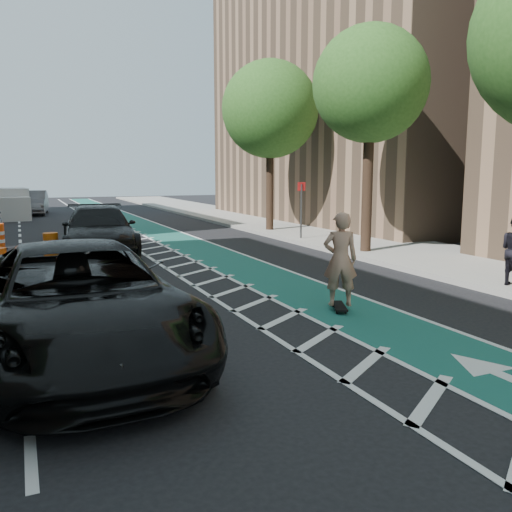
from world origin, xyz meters
TOP-DOWN VIEW (x-y plane):
  - ground at (0.00, 0.00)m, footprint 120.00×120.00m
  - bike_lane at (3.00, 10.00)m, footprint 2.00×90.00m
  - buffer_strip at (1.50, 10.00)m, footprint 1.40×90.00m
  - sidewalk_right at (9.50, 10.00)m, footprint 5.00×90.00m
  - curb_right at (7.05, 10.00)m, footprint 0.12×90.00m
  - building_right_far at (17.50, 20.00)m, footprint 14.00×22.00m
  - tree_r_c at (7.90, 8.00)m, footprint 4.20×4.20m
  - tree_r_d at (7.90, 16.00)m, footprint 4.20×4.20m
  - sign_post at (7.60, 12.00)m, footprint 0.35×0.08m
  - skateboard at (2.86, 1.52)m, footprint 0.57×0.88m
  - skateboarder at (2.86, 1.52)m, footprint 0.84×0.71m
  - suv_near at (-2.40, 0.66)m, footprint 3.23×6.55m
  - suv_far at (-0.65, 11.52)m, footprint 2.88×6.08m
  - car_grey at (-2.26, 32.50)m, footprint 2.26×5.17m
  - box_truck at (-3.64, 29.42)m, footprint 2.39×4.70m
  - barrel_b at (-2.24, 11.66)m, footprint 0.62×0.62m

SIDE VIEW (x-z plane):
  - ground at x=0.00m, z-range 0.00..0.00m
  - buffer_strip at x=1.50m, z-range 0.00..0.01m
  - bike_lane at x=3.00m, z-range 0.00..0.01m
  - sidewalk_right at x=9.50m, z-range 0.00..0.15m
  - curb_right at x=7.05m, z-range 0.00..0.16m
  - skateboard at x=2.86m, z-range 0.04..0.15m
  - barrel_b at x=-2.24m, z-range -0.02..0.82m
  - car_grey at x=-2.26m, z-range 0.00..1.65m
  - suv_far at x=-0.65m, z-range 0.00..1.71m
  - box_truck at x=-3.64m, z-range -0.07..1.82m
  - suv_near at x=-2.40m, z-range 0.00..1.79m
  - skateboarder at x=2.86m, z-range 0.12..2.07m
  - sign_post at x=7.60m, z-range 0.11..2.59m
  - tree_r_c at x=7.90m, z-range 1.82..9.72m
  - tree_r_d at x=7.90m, z-range 1.82..9.72m
  - building_right_far at x=17.50m, z-range 0.00..19.00m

